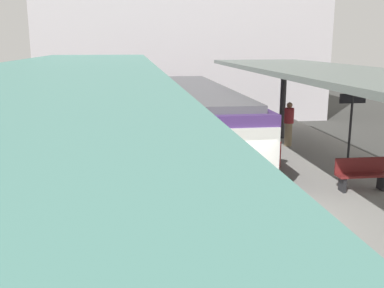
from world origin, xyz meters
name	(u,v)px	position (x,y,z in m)	size (l,w,h in m)	color
ground_plane	(233,249)	(0.00, 0.00, 0.00)	(80.00, 80.00, 0.00)	#383835
platform_left	(70,239)	(-3.80, 0.00, 0.50)	(4.40, 28.00, 1.00)	gray
platform_right	(382,221)	(3.80, 0.00, 0.50)	(4.40, 28.00, 1.00)	gray
track_ballast	(233,245)	(0.00, 0.00, 0.10)	(3.20, 28.00, 0.20)	#4C4742
rail_near_side	(203,240)	(-0.72, 0.00, 0.27)	(0.08, 28.00, 0.14)	slate
rail_far_side	(262,237)	(0.72, 0.00, 0.27)	(0.08, 28.00, 0.14)	slate
commuter_train	(195,129)	(0.00, 6.36, 1.73)	(2.78, 11.24, 3.10)	#472D6B
canopy_left	(68,71)	(-3.80, 1.40, 4.19)	(4.18, 21.00, 3.31)	#333335
canopy_right	(365,78)	(3.80, 1.40, 3.94)	(4.18, 21.00, 3.06)	#333335
platform_bench	(361,173)	(3.69, 0.98, 1.46)	(1.40, 0.41, 0.86)	black
platform_sign	(352,111)	(4.96, 4.17, 2.62)	(0.90, 0.08, 2.21)	#262628
litter_bin	(274,154)	(2.10, 3.50, 1.40)	(0.44, 0.44, 0.80)	maroon
passenger_near_bench	(77,130)	(-4.21, 5.71, 1.92)	(0.36, 0.36, 1.76)	#232328
passenger_mid_platform	(132,223)	(-2.37, -2.61, 1.88)	(0.36, 0.36, 1.70)	navy
passenger_far_end	(289,123)	(3.57, 6.27, 1.87)	(0.36, 0.36, 1.68)	#998460
station_building_backdrop	(182,33)	(1.08, 20.00, 5.50)	(18.00, 6.00, 11.00)	#B7B2B7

